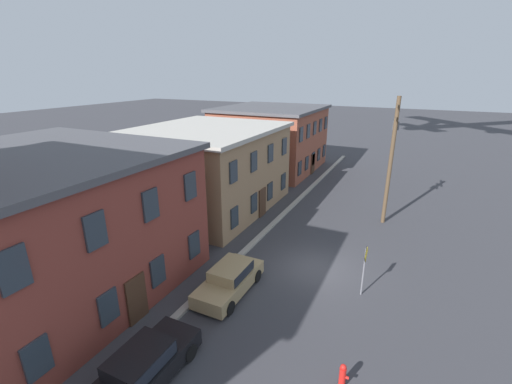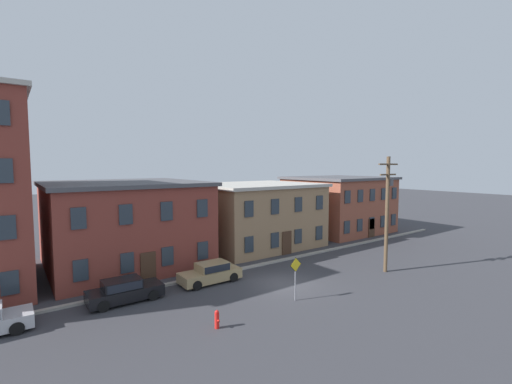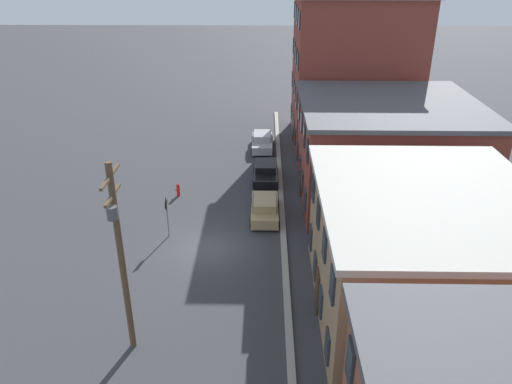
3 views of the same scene
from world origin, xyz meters
TOP-DOWN VIEW (x-y plane):
  - ground_plane at (0.00, 0.00)m, footprint 200.00×200.00m
  - kerb_strip at (0.00, 4.50)m, footprint 56.00×0.36m
  - apartment_corner at (-19.60, 11.20)m, footprint 10.90×10.91m
  - apartment_midblock at (-7.65, 11.85)m, footprint 12.13×12.21m
  - apartment_far at (5.54, 10.83)m, footprint 12.12×10.17m
  - car_silver at (-17.02, 3.04)m, footprint 4.40×1.92m
  - car_black at (-10.04, 3.35)m, footprint 4.40×1.92m
  - car_tan at (-4.01, 3.31)m, footprint 4.40×1.92m
  - caution_sign at (-1.39, -2.75)m, footprint 0.92×0.08m
  - utility_pole at (8.39, -2.66)m, footprint 2.40×0.44m
  - fire_hydrant at (-7.14, -3.06)m, footprint 0.24×0.34m

SIDE VIEW (x-z plane):
  - ground_plane at x=0.00m, z-range 0.00..0.00m
  - kerb_strip at x=0.00m, z-range 0.00..0.16m
  - fire_hydrant at x=-7.14m, z-range 0.00..0.96m
  - car_silver at x=-17.02m, z-range 0.03..1.46m
  - car_black at x=-10.04m, z-range 0.03..1.46m
  - car_tan at x=-4.01m, z-range 0.03..1.46m
  - caution_sign at x=-1.39m, z-range 0.45..3.19m
  - apartment_far at x=5.54m, z-range 0.01..6.53m
  - apartment_midblock at x=-7.65m, z-range 0.01..7.05m
  - utility_pole at x=8.39m, z-range 0.56..9.66m
  - apartment_corner at x=-19.60m, z-range 0.01..13.27m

